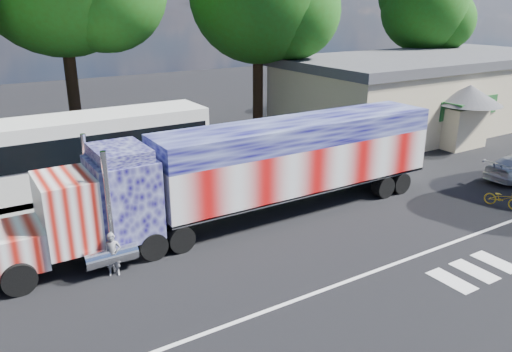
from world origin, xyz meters
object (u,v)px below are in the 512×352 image
coach_bus (69,157)px  tree_far_ne (426,9)px  semi_truck (250,170)px  woman (113,254)px  bicycle (503,198)px

coach_bus → tree_far_ne: size_ratio=1.10×
semi_truck → woman: semi_truck is taller
woman → bicycle: bearing=8.5°
coach_bus → semi_truck: bearing=-49.1°
semi_truck → woman: size_ratio=13.21×
tree_far_ne → semi_truck: bearing=-152.3°
woman → semi_truck: bearing=32.9°
coach_bus → tree_far_ne: tree_far_ne is taller
bicycle → tree_far_ne: 24.78m
coach_bus → woman: (-0.51, -8.13, -1.22)m
woman → bicycle: 16.97m
semi_truck → woman: bearing=-166.9°
woman → tree_far_ne: (31.62, 14.76, 7.49)m
woman → bicycle: woman is taller
coach_bus → bicycle: 19.85m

